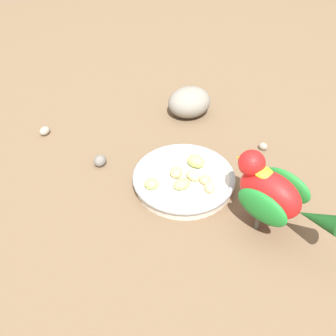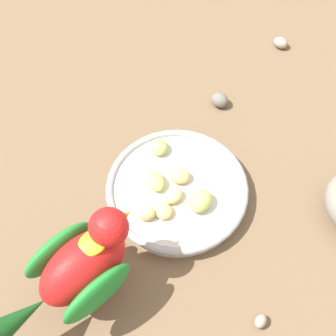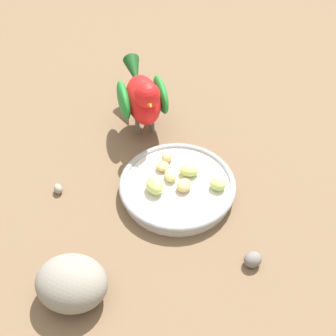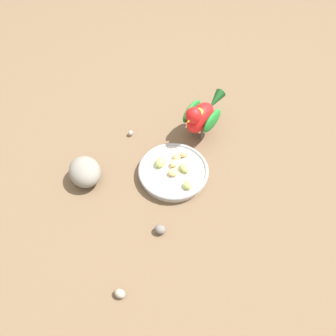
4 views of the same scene
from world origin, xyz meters
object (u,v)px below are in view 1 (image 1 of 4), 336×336
at_px(pebble_0, 100,161).
at_px(apple_piece_4, 196,161).
at_px(apple_piece_2, 182,184).
at_px(apple_piece_6, 206,180).
at_px(parrot, 272,193).
at_px(apple_piece_3, 152,184).
at_px(apple_piece_5, 209,187).
at_px(pebble_1, 45,131).
at_px(apple_piece_1, 177,172).
at_px(rock_large, 189,102).
at_px(pebble_2, 263,146).
at_px(apple_piece_0, 193,175).
at_px(feeding_bowl, 184,179).

bearing_deg(pebble_0, apple_piece_4, 35.18).
height_order(apple_piece_2, apple_piece_6, apple_piece_2).
height_order(apple_piece_6, parrot, parrot).
bearing_deg(parrot, apple_piece_3, 23.07).
bearing_deg(apple_piece_4, apple_piece_3, -101.07).
height_order(apple_piece_5, pebble_1, apple_piece_5).
relative_size(parrot, pebble_0, 7.25).
bearing_deg(apple_piece_6, apple_piece_1, -157.03).
bearing_deg(parrot, rock_large, -27.02).
bearing_deg(parrot, apple_piece_2, 16.52).
xyz_separation_m(apple_piece_2, pebble_2, (0.03, 0.23, -0.02)).
height_order(rock_large, pebble_1, rock_large).
bearing_deg(apple_piece_0, pebble_0, -155.99).
distance_m(apple_piece_2, pebble_0, 0.19).
bearing_deg(rock_large, apple_piece_4, -45.40).
distance_m(apple_piece_4, parrot, 0.19).
xyz_separation_m(apple_piece_1, parrot, (0.19, 0.03, 0.05)).
xyz_separation_m(apple_piece_4, pebble_2, (0.06, 0.16, -0.03)).
relative_size(rock_large, pebble_1, 3.94).
relative_size(apple_piece_6, pebble_1, 0.93).
bearing_deg(apple_piece_5, parrot, 8.88).
distance_m(apple_piece_3, rock_large, 0.29).
bearing_deg(apple_piece_2, feeding_bowl, 124.57).
bearing_deg(pebble_2, pebble_1, -143.32).
height_order(rock_large, pebble_2, rock_large).
height_order(pebble_1, pebble_2, pebble_1).
xyz_separation_m(feeding_bowl, apple_piece_5, (0.06, 0.00, 0.02)).
distance_m(apple_piece_0, apple_piece_6, 0.03).
bearing_deg(apple_piece_0, feeding_bowl, -153.39).
xyz_separation_m(apple_piece_2, apple_piece_3, (-0.04, -0.04, 0.00)).
bearing_deg(apple_piece_6, apple_piece_4, 151.66).
distance_m(feeding_bowl, apple_piece_4, 0.05).
bearing_deg(rock_large, pebble_2, 2.45).
relative_size(apple_piece_3, pebble_0, 0.99).
bearing_deg(rock_large, apple_piece_2, -51.80).
xyz_separation_m(parrot, pebble_1, (-0.53, -0.11, -0.07)).
bearing_deg(apple_piece_4, apple_piece_5, -29.87).
xyz_separation_m(feeding_bowl, apple_piece_0, (0.02, 0.01, 0.02)).
relative_size(apple_piece_0, pebble_1, 1.16).
relative_size(apple_piece_6, pebble_2, 1.26).
bearing_deg(apple_piece_4, apple_piece_6, -28.34).
distance_m(feeding_bowl, apple_piece_3, 0.07).
height_order(feeding_bowl, apple_piece_6, apple_piece_6).
relative_size(apple_piece_0, apple_piece_3, 1.08).
distance_m(apple_piece_2, rock_large, 0.28).
distance_m(apple_piece_0, parrot, 0.17).
bearing_deg(parrot, apple_piece_4, -5.82).
height_order(feeding_bowl, apple_piece_4, apple_piece_4).
height_order(apple_piece_3, pebble_1, apple_piece_3).
relative_size(feeding_bowl, apple_piece_5, 7.92).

